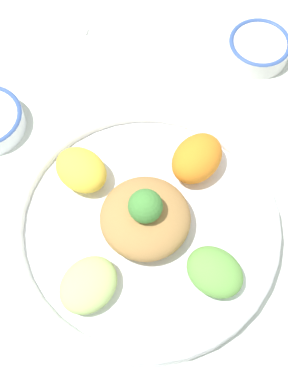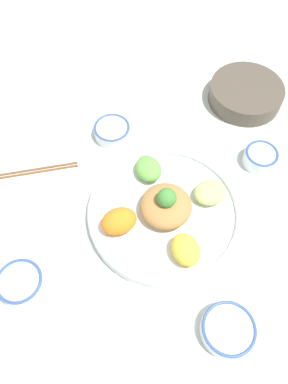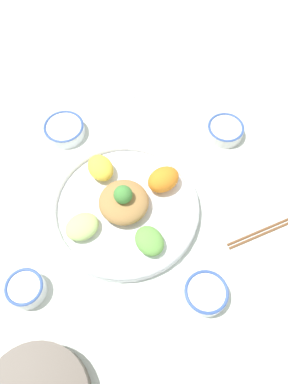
# 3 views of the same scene
# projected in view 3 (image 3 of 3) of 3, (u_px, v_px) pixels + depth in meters

# --- Properties ---
(ground_plane) EXTENTS (2.40, 2.40, 0.00)m
(ground_plane) POSITION_uv_depth(u_px,v_px,m) (130.00, 211.00, 0.98)
(ground_plane) COLOR silver
(salad_platter) EXTENTS (0.39, 0.39, 0.11)m
(salad_platter) POSITION_uv_depth(u_px,v_px,m) (125.00, 205.00, 0.96)
(salad_platter) COLOR white
(salad_platter) RESTS_ON ground_plane
(sauce_bowl_red) EXTENTS (0.11, 0.11, 0.04)m
(sauce_bowl_red) POSITION_uv_depth(u_px,v_px,m) (225.00, 130.00, 1.08)
(sauce_bowl_red) COLOR white
(sauce_bowl_red) RESTS_ON ground_plane
(rice_bowl_blue) EXTENTS (0.12, 0.12, 0.04)m
(rice_bowl_blue) POSITION_uv_depth(u_px,v_px,m) (64.00, 129.00, 1.09)
(rice_bowl_blue) COLOR white
(rice_bowl_blue) RESTS_ON ground_plane
(sauce_bowl_dark) EXTENTS (0.10, 0.10, 0.04)m
(sauce_bowl_dark) POSITION_uv_depth(u_px,v_px,m) (206.00, 293.00, 0.86)
(sauce_bowl_dark) COLOR white
(sauce_bowl_dark) RESTS_ON ground_plane
(rice_bowl_plain) EXTENTS (0.09, 0.09, 0.04)m
(rice_bowl_plain) POSITION_uv_depth(u_px,v_px,m) (26.00, 289.00, 0.86)
(rice_bowl_plain) COLOR white
(rice_bowl_plain) RESTS_ON ground_plane
(chopsticks_pair_near) EXTENTS (0.23, 0.05, 0.01)m
(chopsticks_pair_near) POSITION_uv_depth(u_px,v_px,m) (268.00, 229.00, 0.96)
(chopsticks_pair_near) COLOR brown
(chopsticks_pair_near) RESTS_ON ground_plane
(serving_spoon_main) EXTENTS (0.08, 0.13, 0.01)m
(serving_spoon_main) POSITION_uv_depth(u_px,v_px,m) (113.00, 86.00, 1.19)
(serving_spoon_main) COLOR white
(serving_spoon_main) RESTS_ON ground_plane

